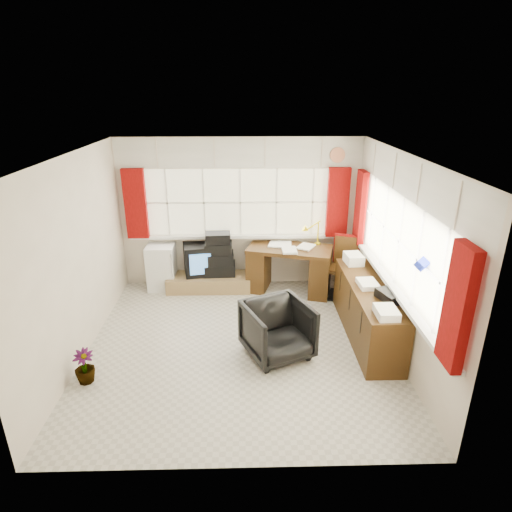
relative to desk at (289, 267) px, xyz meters
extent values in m
plane|color=beige|center=(-0.80, -1.63, -0.43)|extent=(4.00, 4.00, 0.00)
plane|color=beige|center=(-0.80, 0.37, 0.82)|extent=(4.00, 0.00, 4.00)
plane|color=beige|center=(-0.80, -3.63, 0.82)|extent=(4.00, 0.00, 4.00)
plane|color=beige|center=(-2.80, -1.63, 0.82)|extent=(0.00, 4.00, 4.00)
plane|color=beige|center=(1.20, -1.63, 0.82)|extent=(0.00, 4.00, 4.00)
plane|color=white|center=(-0.80, -1.63, 2.07)|extent=(4.00, 4.00, 0.00)
plane|color=beige|center=(-0.80, 0.35, 1.02)|extent=(3.60, 0.00, 3.60)
cube|color=white|center=(-0.80, 0.31, 0.44)|extent=(3.70, 0.12, 0.05)
cube|color=white|center=(-2.00, 0.34, 1.02)|extent=(0.03, 0.02, 1.10)
cube|color=white|center=(-1.40, 0.34, 1.02)|extent=(0.03, 0.02, 1.10)
cube|color=white|center=(-0.80, 0.34, 1.02)|extent=(0.03, 0.02, 1.10)
cube|color=white|center=(-0.20, 0.34, 1.02)|extent=(0.03, 0.02, 1.10)
cube|color=white|center=(0.40, 0.34, 1.02)|extent=(0.03, 0.02, 1.10)
plane|color=beige|center=(1.18, -1.63, 1.02)|extent=(0.00, 3.60, 3.60)
cube|color=white|center=(1.14, -1.63, 0.44)|extent=(0.12, 3.70, 0.05)
cube|color=white|center=(1.17, -2.83, 1.02)|extent=(0.02, 0.03, 1.10)
cube|color=white|center=(1.17, -2.23, 1.02)|extent=(0.02, 0.03, 1.10)
cube|color=white|center=(1.17, -1.63, 1.02)|extent=(0.02, 0.03, 1.10)
cube|color=white|center=(1.17, -1.03, 1.02)|extent=(0.02, 0.03, 1.10)
cube|color=white|center=(1.17, -0.43, 1.02)|extent=(0.02, 0.03, 1.10)
cube|color=#8D0709|center=(-2.50, 0.27, 1.02)|extent=(0.35, 0.10, 1.15)
cube|color=#8D0709|center=(0.80, 0.27, 1.02)|extent=(0.35, 0.10, 1.15)
cube|color=#8D0709|center=(1.10, -0.03, 1.02)|extent=(0.10, 0.35, 1.15)
cube|color=#8D0709|center=(1.10, -3.33, 1.02)|extent=(0.10, 0.35, 1.15)
cube|color=silver|center=(-0.80, 0.33, 1.82)|extent=(3.95, 0.08, 0.48)
cube|color=silver|center=(1.16, -1.63, 1.82)|extent=(0.08, 3.95, 0.48)
cube|color=#472A10|center=(0.00, 0.00, 0.32)|extent=(1.48, 1.00, 0.06)
cube|color=#472A10|center=(-0.50, 0.14, -0.07)|extent=(0.46, 0.66, 0.72)
cube|color=#472A10|center=(0.50, -0.14, -0.07)|extent=(0.46, 0.66, 0.72)
cube|color=white|center=(0.00, 0.00, 0.36)|extent=(0.30, 0.36, 0.02)
cube|color=white|center=(0.00, 0.00, 0.36)|extent=(0.30, 0.36, 0.02)
cube|color=white|center=(0.00, 0.00, 0.37)|extent=(0.30, 0.36, 0.02)
cube|color=white|center=(0.00, 0.00, 0.37)|extent=(0.30, 0.36, 0.02)
cylinder|color=yellow|center=(0.48, 0.15, 0.36)|extent=(0.10, 0.10, 0.02)
cylinder|color=yellow|center=(0.48, 0.15, 0.54)|extent=(0.02, 0.02, 0.37)
cone|color=yellow|center=(0.48, 0.15, 0.69)|extent=(0.14, 0.12, 0.15)
cube|color=black|center=(0.84, -0.27, -0.41)|extent=(0.55, 0.55, 0.04)
cylinder|color=silver|center=(0.84, -0.27, -0.19)|extent=(0.06, 0.06, 0.49)
cube|color=#472A10|center=(0.84, -0.27, 0.06)|extent=(0.53, 0.52, 0.06)
cube|color=#472A10|center=(0.92, -0.08, 0.33)|extent=(0.37, 0.18, 0.47)
cube|color=#8D0709|center=(0.92, -0.08, 0.34)|extent=(0.41, 0.20, 0.49)
imported|color=black|center=(-0.33, -1.87, -0.07)|extent=(1.02, 1.03, 0.72)
cube|color=white|center=(-0.25, -1.37, -0.39)|extent=(0.39, 0.17, 0.08)
cube|color=white|center=(-0.42, -1.36, -0.11)|extent=(0.03, 0.12, 0.50)
cube|color=white|center=(-0.36, -1.37, -0.11)|extent=(0.03, 0.12, 0.50)
cube|color=white|center=(-0.30, -1.37, -0.11)|extent=(0.03, 0.12, 0.50)
cube|color=white|center=(-0.25, -1.37, -0.11)|extent=(0.03, 0.12, 0.50)
cube|color=white|center=(-0.19, -1.37, -0.11)|extent=(0.03, 0.12, 0.50)
cube|color=white|center=(-0.13, -1.37, -0.11)|extent=(0.03, 0.12, 0.50)
cube|color=white|center=(-0.07, -1.38, -0.11)|extent=(0.03, 0.12, 0.50)
cube|color=#472A10|center=(0.93, -1.43, -0.06)|extent=(0.50, 2.00, 0.75)
cube|color=white|center=(0.90, -2.23, 0.37)|extent=(0.24, 0.32, 0.10)
cube|color=white|center=(0.90, -1.43, 0.37)|extent=(0.24, 0.32, 0.10)
cube|color=white|center=(0.90, -0.63, 0.37)|extent=(0.24, 0.32, 0.10)
cube|color=black|center=(1.08, -1.82, 0.38)|extent=(0.36, 0.41, 0.11)
cube|color=#A17B50|center=(-1.35, 0.09, -0.31)|extent=(1.40, 0.50, 0.25)
cube|color=black|center=(-1.48, 0.24, 0.08)|extent=(0.67, 0.63, 0.52)
cube|color=#4680C8|center=(-1.43, -0.03, 0.08)|extent=(0.43, 0.11, 0.36)
cube|color=black|center=(-1.18, 0.14, -0.08)|extent=(0.56, 0.37, 0.20)
cube|color=black|center=(-1.18, 0.14, 0.11)|extent=(0.51, 0.35, 0.19)
cube|color=black|center=(-1.18, 0.14, 0.30)|extent=(0.47, 0.33, 0.18)
cube|color=black|center=(-1.18, 0.14, 0.48)|extent=(0.42, 0.31, 0.17)
cube|color=white|center=(-2.15, 0.17, -0.04)|extent=(0.46, 0.46, 0.77)
cube|color=silver|center=(-1.94, -0.06, 0.07)|extent=(0.02, 0.02, 0.41)
imported|color=white|center=(-1.56, 0.08, -0.28)|extent=(0.12, 0.12, 0.30)
imported|color=#8ED4C5|center=(-1.30, -0.06, -0.34)|extent=(0.11, 0.11, 0.18)
imported|color=black|center=(-2.60, -2.36, -0.22)|extent=(0.27, 0.27, 0.42)
camera|label=1|loc=(-0.72, -6.53, 2.79)|focal=30.00mm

